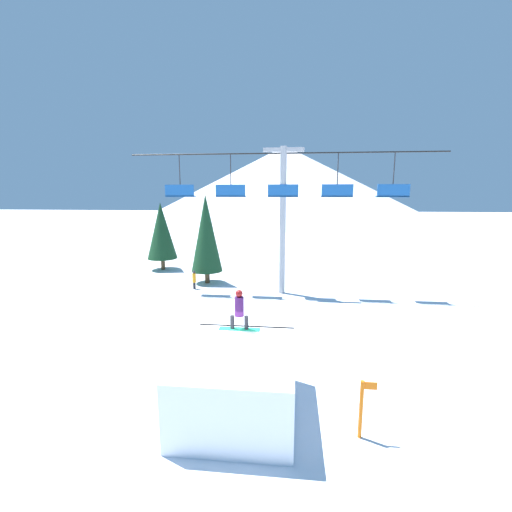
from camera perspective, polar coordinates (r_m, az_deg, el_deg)
The scene contains 9 objects.
ground_plane at distance 11.68m, azimuth -6.06°, elevation -21.60°, with size 220.00×220.00×0.00m, color white.
mountain_ridge at distance 90.71m, azimuth 4.77°, elevation 12.18°, with size 71.95×71.95×17.96m.
snow_ramp at distance 10.31m, azimuth -3.04°, elevation -20.21°, with size 3.16×3.76×1.86m.
snowboarder at distance 11.04m, azimuth -2.81°, elevation -8.96°, with size 1.32×0.29×1.32m.
chairlift at distance 20.79m, azimuth 4.51°, elevation 8.65°, with size 18.57×0.44×8.88m.
pine_tree_near at distance 23.61m, azimuth -8.30°, elevation 3.76°, with size 2.14×2.14×6.13m.
pine_tree_far at distance 28.64m, azimuth -15.50°, elevation 4.06°, with size 2.38×2.38×5.46m.
trail_marker at distance 9.82m, azimuth 17.20°, elevation -22.99°, with size 0.41×0.10×1.58m.
distant_skier at distance 22.67m, azimuth -10.27°, elevation -3.81°, with size 0.24×0.24×1.23m.
Camera 1 is at (2.18, -9.66, 6.19)m, focal length 24.00 mm.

